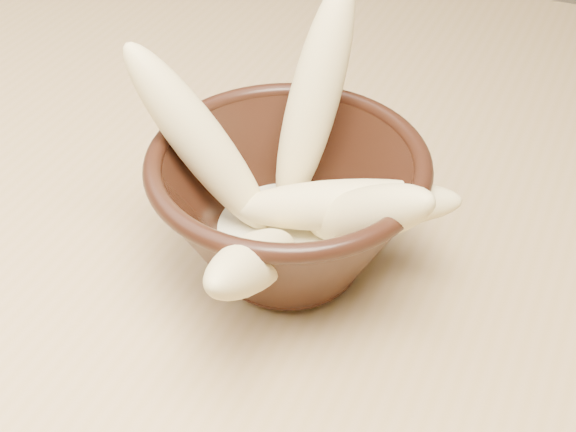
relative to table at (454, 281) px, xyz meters
The scene contains 8 objects.
table is the anchor object (origin of this frame).
bowl 0.21m from the table, 130.09° to the right, with size 0.18×0.18×0.10m.
milk_puddle 0.19m from the table, 130.09° to the right, with size 0.10×0.10×0.01m, color beige.
banana_upright 0.23m from the table, 146.42° to the right, with size 0.03×0.03×0.16m, color #F5D891.
banana_left 0.27m from the table, 141.46° to the right, with size 0.03×0.03×0.15m, color #F5D891.
banana_right 0.20m from the table, 108.63° to the right, with size 0.03×0.03×0.12m, color #F5D891.
banana_across 0.19m from the table, 119.22° to the right, with size 0.03×0.03×0.15m, color #F5D891.
banana_front 0.26m from the table, 115.38° to the right, with size 0.03×0.03×0.13m, color #F5D891.
Camera 1 is at (0.07, -0.49, 1.14)m, focal length 50.00 mm.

